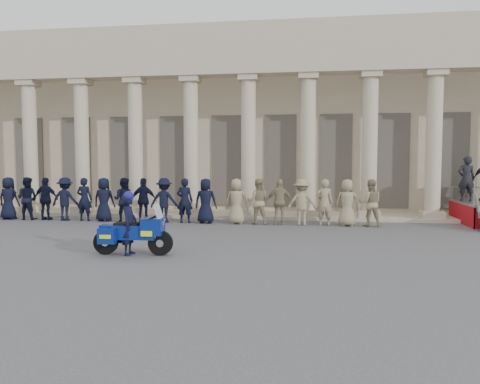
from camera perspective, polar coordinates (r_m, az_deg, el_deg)
ground at (r=13.38m, az=-8.93°, el=-7.35°), size 90.00×90.00×0.00m
building at (r=27.62m, az=0.10°, el=7.95°), size 40.00×12.50×9.00m
officer_rank at (r=19.78m, az=-10.21°, el=-0.99°), size 18.17×0.70×1.85m
motorcycle at (r=13.20m, az=-12.84°, el=-4.85°), size 2.22×0.92×1.42m
rider at (r=13.19m, az=-13.37°, el=-3.72°), size 0.43×0.63×1.76m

